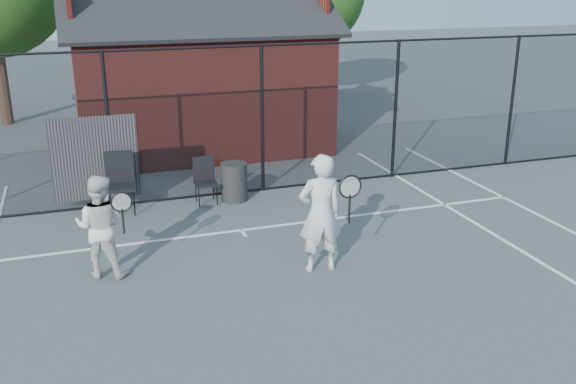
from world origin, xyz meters
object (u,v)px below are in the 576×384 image
object	(u,v)px
player_front	(321,213)
chair_left	(120,184)
chair_right	(206,182)
waste_bin	(234,182)
clubhouse	(199,85)
player_back	(100,226)

from	to	relation	value
player_front	chair_left	bearing A→B (deg)	126.98
chair_right	waste_bin	world-z (taller)	chair_right
chair_left	chair_right	world-z (taller)	chair_left
clubhouse	player_front	world-z (taller)	clubhouse
clubhouse	chair_right	bearing A→B (deg)	-100.10
clubhouse	player_back	world-z (taller)	clubhouse
clubhouse	chair_left	world-z (taller)	clubhouse
player_back	chair_left	bearing A→B (deg)	79.44
chair_left	player_front	bearing A→B (deg)	-48.19
clubhouse	chair_right	size ratio (longest dim) A/B	7.32
clubhouse	chair_right	world-z (taller)	clubhouse
chair_left	waste_bin	world-z (taller)	chair_left
clubhouse	player_front	distance (m)	7.94
clubhouse	player_front	size ratio (longest dim) A/B	3.55
chair_left	chair_right	distance (m)	1.62
player_back	waste_bin	size ratio (longest dim) A/B	2.05
player_back	chair_left	world-z (taller)	player_back
player_front	chair_left	world-z (taller)	player_front
player_front	player_back	world-z (taller)	player_front
chair_right	player_front	bearing A→B (deg)	-72.87
player_back	chair_right	distance (m)	3.39
player_front	waste_bin	distance (m)	3.57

